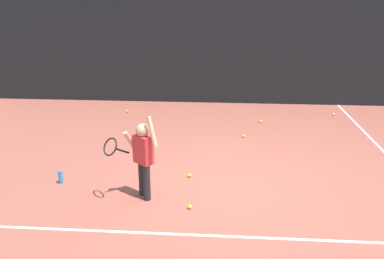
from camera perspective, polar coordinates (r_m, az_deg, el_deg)
ground_plane at (r=6.92m, az=5.41°, el=-7.77°), size 20.00×20.00×0.00m
court_line_baseline at (r=5.62m, az=5.62°, el=-14.51°), size 9.00×0.05×0.00m
back_fence_windscreen at (r=11.63m, az=5.33°, el=12.69°), size 13.80×0.08×3.75m
fence_post_1 at (r=12.11m, az=-11.28°, el=13.01°), size 0.09×0.09×3.90m
fence_post_2 at (r=11.68m, az=5.33°, el=13.09°), size 0.09×0.09×3.90m
fence_post_3 at (r=12.21m, az=21.75°, el=12.12°), size 0.09×0.09×3.90m
tennis_player at (r=6.28m, az=-6.94°, el=-3.39°), size 0.89×0.50×1.35m
water_bottle at (r=7.27m, az=-17.72°, el=-6.29°), size 0.07×0.07×0.22m
tennis_ball_0 at (r=11.08m, az=-8.94°, el=2.52°), size 0.07×0.07×0.07m
tennis_ball_1 at (r=6.20m, az=-0.29°, el=-10.64°), size 0.07×0.07×0.07m
tennis_ball_2 at (r=10.22m, az=9.51°, el=1.11°), size 0.07×0.07×0.07m
tennis_ball_3 at (r=7.18m, az=-0.35°, el=-6.36°), size 0.07×0.07×0.07m
tennis_ball_4 at (r=9.13m, az=7.17°, el=-0.91°), size 0.07×0.07×0.07m
tennis_ball_5 at (r=11.26m, az=18.99°, el=1.98°), size 0.07×0.07×0.07m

